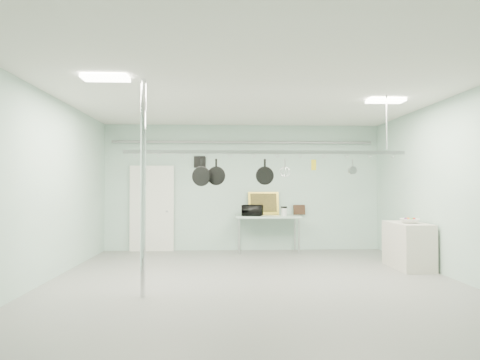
{
  "coord_description": "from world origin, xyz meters",
  "views": [
    {
      "loc": [
        -0.55,
        -6.93,
        1.6
      ],
      "look_at": [
        -0.2,
        1.0,
        1.74
      ],
      "focal_mm": 32.0,
      "sensor_mm": 36.0,
      "label": 1
    }
  ],
  "objects_px": {
    "chrome_pole": "(143,187)",
    "pot_rack": "(266,150)",
    "fruit_bowl": "(410,221)",
    "side_cabinet": "(408,245)",
    "coffee_canister": "(284,212)",
    "skillet_right": "(265,171)",
    "microwave": "(252,210)",
    "prep_table": "(268,218)",
    "skillet_left": "(201,172)",
    "skillet_mid": "(216,171)"
  },
  "relations": [
    {
      "from": "chrome_pole",
      "to": "pot_rack",
      "type": "relative_size",
      "value": 0.67
    },
    {
      "from": "fruit_bowl",
      "to": "chrome_pole",
      "type": "bearing_deg",
      "value": -158.8
    },
    {
      "from": "side_cabinet",
      "to": "pot_rack",
      "type": "distance_m",
      "value": 3.62
    },
    {
      "from": "coffee_canister",
      "to": "skillet_right",
      "type": "height_order",
      "value": "skillet_right"
    },
    {
      "from": "microwave",
      "to": "fruit_bowl",
      "type": "distance_m",
      "value": 3.67
    },
    {
      "from": "pot_rack",
      "to": "skillet_right",
      "type": "height_order",
      "value": "pot_rack"
    },
    {
      "from": "prep_table",
      "to": "fruit_bowl",
      "type": "bearing_deg",
      "value": -42.61
    },
    {
      "from": "microwave",
      "to": "coffee_canister",
      "type": "bearing_deg",
      "value": -171.21
    },
    {
      "from": "fruit_bowl",
      "to": "skillet_left",
      "type": "distance_m",
      "value": 4.24
    },
    {
      "from": "pot_rack",
      "to": "skillet_mid",
      "type": "relative_size",
      "value": 11.37
    },
    {
      "from": "prep_table",
      "to": "coffee_canister",
      "type": "relative_size",
      "value": 8.3
    },
    {
      "from": "prep_table",
      "to": "skillet_right",
      "type": "height_order",
      "value": "skillet_right"
    },
    {
      "from": "side_cabinet",
      "to": "fruit_bowl",
      "type": "height_order",
      "value": "fruit_bowl"
    },
    {
      "from": "skillet_mid",
      "to": "prep_table",
      "type": "bearing_deg",
      "value": 85.0
    },
    {
      "from": "pot_rack",
      "to": "skillet_right",
      "type": "distance_m",
      "value": 0.36
    },
    {
      "from": "chrome_pole",
      "to": "side_cabinet",
      "type": "relative_size",
      "value": 2.67
    },
    {
      "from": "skillet_right",
      "to": "chrome_pole",
      "type": "bearing_deg",
      "value": -160.57
    },
    {
      "from": "prep_table",
      "to": "skillet_mid",
      "type": "height_order",
      "value": "skillet_mid"
    },
    {
      "from": "chrome_pole",
      "to": "fruit_bowl",
      "type": "relative_size",
      "value": 8.56
    },
    {
      "from": "microwave",
      "to": "skillet_mid",
      "type": "bearing_deg",
      "value": 90.31
    },
    {
      "from": "coffee_canister",
      "to": "skillet_left",
      "type": "xyz_separation_m",
      "value": [
        -1.87,
        -3.12,
        0.87
      ]
    },
    {
      "from": "skillet_right",
      "to": "microwave",
      "type": "bearing_deg",
      "value": 83.53
    },
    {
      "from": "pot_rack",
      "to": "fruit_bowl",
      "type": "bearing_deg",
      "value": 18.37
    },
    {
      "from": "fruit_bowl",
      "to": "skillet_mid",
      "type": "xyz_separation_m",
      "value": [
        -3.77,
        -0.97,
        0.93
      ]
    },
    {
      "from": "pot_rack",
      "to": "skillet_left",
      "type": "relative_size",
      "value": 11.02
    },
    {
      "from": "fruit_bowl",
      "to": "prep_table",
      "type": "bearing_deg",
      "value": 137.39
    },
    {
      "from": "pot_rack",
      "to": "microwave",
      "type": "distance_m",
      "value": 3.42
    },
    {
      "from": "microwave",
      "to": "fruit_bowl",
      "type": "bearing_deg",
      "value": 157.8
    },
    {
      "from": "side_cabinet",
      "to": "microwave",
      "type": "bearing_deg",
      "value": 144.42
    },
    {
      "from": "side_cabinet",
      "to": "fruit_bowl",
      "type": "distance_m",
      "value": 0.51
    },
    {
      "from": "chrome_pole",
      "to": "side_cabinet",
      "type": "xyz_separation_m",
      "value": [
        4.85,
        2.0,
        -1.15
      ]
    },
    {
      "from": "chrome_pole",
      "to": "fruit_bowl",
      "type": "distance_m",
      "value": 5.22
    },
    {
      "from": "microwave",
      "to": "chrome_pole",
      "type": "bearing_deg",
      "value": 80.21
    },
    {
      "from": "coffee_canister",
      "to": "skillet_right",
      "type": "distance_m",
      "value": 3.33
    },
    {
      "from": "skillet_right",
      "to": "skillet_mid",
      "type": "bearing_deg",
      "value": 173.94
    },
    {
      "from": "microwave",
      "to": "coffee_canister",
      "type": "height_order",
      "value": "microwave"
    },
    {
      "from": "prep_table",
      "to": "skillet_right",
      "type": "relative_size",
      "value": 3.79
    },
    {
      "from": "pot_rack",
      "to": "microwave",
      "type": "bearing_deg",
      "value": 89.82
    },
    {
      "from": "coffee_canister",
      "to": "fruit_bowl",
      "type": "xyz_separation_m",
      "value": [
        2.15,
        -2.14,
        -0.06
      ]
    },
    {
      "from": "fruit_bowl",
      "to": "skillet_mid",
      "type": "relative_size",
      "value": 0.89
    },
    {
      "from": "side_cabinet",
      "to": "skillet_left",
      "type": "xyz_separation_m",
      "value": [
        -4.04,
        -1.1,
        1.42
      ]
    },
    {
      "from": "chrome_pole",
      "to": "side_cabinet",
      "type": "height_order",
      "value": "chrome_pole"
    },
    {
      "from": "fruit_bowl",
      "to": "side_cabinet",
      "type": "bearing_deg",
      "value": 80.79
    },
    {
      "from": "skillet_right",
      "to": "prep_table",
      "type": "bearing_deg",
      "value": 76.82
    },
    {
      "from": "prep_table",
      "to": "side_cabinet",
      "type": "bearing_deg",
      "value": -40.79
    },
    {
      "from": "microwave",
      "to": "skillet_left",
      "type": "bearing_deg",
      "value": 86.2
    },
    {
      "from": "fruit_bowl",
      "to": "skillet_right",
      "type": "xyz_separation_m",
      "value": [
        -2.94,
        -0.97,
        0.93
      ]
    },
    {
      "from": "skillet_left",
      "to": "skillet_mid",
      "type": "distance_m",
      "value": 0.25
    },
    {
      "from": "skillet_mid",
      "to": "skillet_right",
      "type": "relative_size",
      "value": 1.0
    },
    {
      "from": "side_cabinet",
      "to": "coffee_canister",
      "type": "relative_size",
      "value": 6.23
    }
  ]
}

